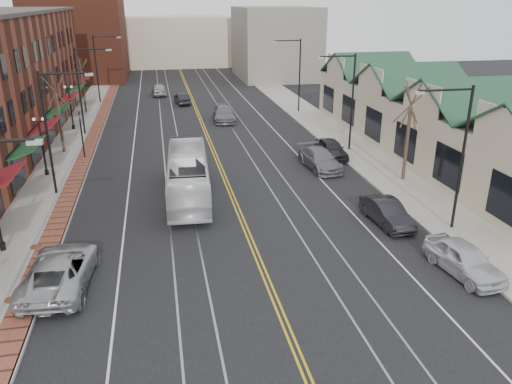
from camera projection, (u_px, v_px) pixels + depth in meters
name	position (u px, v px, depth m)	size (l,w,h in m)	color
ground	(280.00, 313.00, 20.85)	(160.00, 160.00, 0.00)	black
sidewalk_left	(59.00, 175.00, 36.93)	(4.00, 120.00, 0.15)	gray
sidewalk_right	(363.00, 156.00, 41.28)	(4.00, 120.00, 0.15)	gray
building_right	(433.00, 127.00, 41.56)	(8.00, 36.00, 4.60)	#BEAC92
backdrop_left	(79.00, 34.00, 79.39)	(14.00, 18.00, 14.00)	maroon
backdrop_mid	(176.00, 41.00, 96.91)	(22.00, 14.00, 9.00)	#BEAC92
backdrop_right	(275.00, 43.00, 80.98)	(12.00, 16.00, 11.00)	slate
streetlight_l_1	(53.00, 121.00, 31.65)	(3.33, 0.25, 8.00)	black
streetlight_l_2	(84.00, 82.00, 46.27)	(3.33, 0.25, 8.00)	black
streetlight_l_3	(100.00, 62.00, 60.90)	(3.33, 0.25, 8.00)	black
streetlight_r_0	(457.00, 145.00, 26.51)	(3.33, 0.25, 8.00)	black
streetlight_r_1	(348.00, 92.00, 41.14)	(3.33, 0.25, 8.00)	black
streetlight_r_2	(296.00, 68.00, 55.76)	(3.33, 0.25, 8.00)	black
lamppost_l_2	(43.00, 148.00, 36.01)	(0.84, 0.28, 4.27)	black
lamppost_l_3	(71.00, 109.00, 48.81)	(0.84, 0.28, 4.27)	black
tree_left_near	(59.00, 112.00, 41.08)	(1.78, 1.37, 6.48)	#382B21
tree_left_far	(83.00, 84.00, 55.79)	(1.66, 1.28, 6.02)	#382B21
tree_right_mid	(408.00, 130.00, 34.55)	(1.90, 1.46, 6.93)	#382B21
manhole_mid	(12.00, 300.00, 21.51)	(0.60, 0.60, 0.02)	#592D19
manhole_far	(36.00, 247.00, 26.08)	(0.60, 0.60, 0.02)	#592D19
traffic_signal	(81.00, 131.00, 40.02)	(0.18, 0.15, 3.80)	black
transit_bus	(188.00, 175.00, 32.63)	(2.52, 10.77, 3.00)	white
parked_suv	(60.00, 270.00, 22.53)	(2.72, 5.91, 1.64)	#A8ACAF
parked_car_a	(464.00, 259.00, 23.60)	(1.80, 4.49, 1.53)	silver
parked_car_b	(387.00, 213.00, 28.86)	(1.50, 4.30, 1.42)	black
parked_car_c	(320.00, 159.00, 38.29)	(2.11, 5.18, 1.50)	slate
parked_car_d	(331.00, 149.00, 40.92)	(1.78, 4.44, 1.51)	black
distant_car_left	(182.00, 99.00, 61.67)	(1.43, 4.11, 1.36)	black
distant_car_right	(224.00, 114.00, 53.25)	(2.20, 5.40, 1.57)	slate
distant_car_far	(159.00, 89.00, 67.28)	(1.85, 4.60, 1.57)	#9DA0A3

